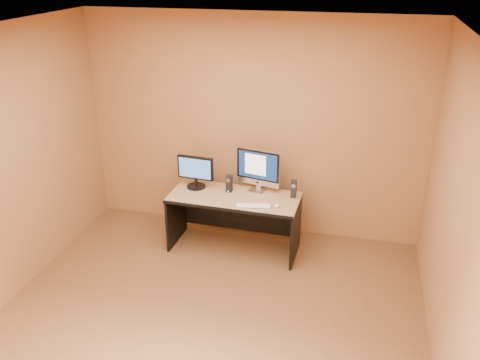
# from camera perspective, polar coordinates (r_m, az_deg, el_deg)

# --- Properties ---
(floor) EXTENTS (4.00, 4.00, 0.00)m
(floor) POSITION_cam_1_polar(r_m,az_deg,el_deg) (4.87, -4.09, -16.26)
(floor) COLOR brown
(floor) RESTS_ON ground
(walls) EXTENTS (4.00, 4.00, 2.60)m
(walls) POSITION_cam_1_polar(r_m,az_deg,el_deg) (4.15, -4.61, -2.46)
(walls) COLOR #93633B
(walls) RESTS_ON ground
(ceiling) EXTENTS (4.00, 4.00, 0.00)m
(ceiling) POSITION_cam_1_polar(r_m,az_deg,el_deg) (3.76, -5.29, 15.57)
(ceiling) COLOR white
(ceiling) RESTS_ON walls
(desk) EXTENTS (1.47, 0.67, 0.67)m
(desk) POSITION_cam_1_polar(r_m,az_deg,el_deg) (5.83, -0.66, -4.80)
(desk) COLOR #A87A54
(desk) RESTS_ON ground
(imac) EXTENTS (0.54, 0.29, 0.50)m
(imac) POSITION_cam_1_polar(r_m,az_deg,el_deg) (5.70, 1.96, 1.05)
(imac) COLOR #B4B4B9
(imac) RESTS_ON desk
(second_monitor) EXTENTS (0.45, 0.25, 0.38)m
(second_monitor) POSITION_cam_1_polar(r_m,az_deg,el_deg) (5.84, -5.00, 0.89)
(second_monitor) COLOR black
(second_monitor) RESTS_ON desk
(speaker_left) EXTENTS (0.07, 0.07, 0.20)m
(speaker_left) POSITION_cam_1_polar(r_m,az_deg,el_deg) (5.75, -1.22, -0.39)
(speaker_left) COLOR black
(speaker_left) RESTS_ON desk
(speaker_right) EXTENTS (0.06, 0.07, 0.20)m
(speaker_right) POSITION_cam_1_polar(r_m,az_deg,el_deg) (5.64, 6.05, -1.00)
(speaker_right) COLOR black
(speaker_right) RESTS_ON desk
(keyboard) EXTENTS (0.40, 0.17, 0.02)m
(keyboard) POSITION_cam_1_polar(r_m,az_deg,el_deg) (5.44, 1.49, -2.92)
(keyboard) COLOR #B6B7BB
(keyboard) RESTS_ON desk
(mouse) EXTENTS (0.07, 0.10, 0.03)m
(mouse) POSITION_cam_1_polar(r_m,az_deg,el_deg) (5.45, 4.21, -2.86)
(mouse) COLOR silver
(mouse) RESTS_ON desk
(cable_a) EXTENTS (0.10, 0.18, 0.01)m
(cable_a) POSITION_cam_1_polar(r_m,az_deg,el_deg) (5.86, 2.46, -0.92)
(cable_a) COLOR black
(cable_a) RESTS_ON desk
(cable_b) EXTENTS (0.10, 0.14, 0.01)m
(cable_b) POSITION_cam_1_polar(r_m,az_deg,el_deg) (5.87, 2.20, -0.89)
(cable_b) COLOR black
(cable_b) RESTS_ON desk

